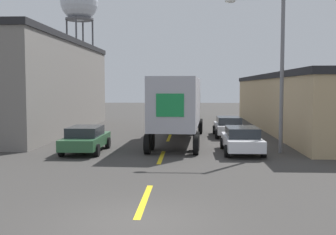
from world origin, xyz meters
TOP-DOWN VIEW (x-y plane):
  - ground_plane at (0.00, 0.00)m, footprint 160.00×160.00m
  - road_centerline at (0.00, 10.03)m, footprint 0.20×19.58m
  - warehouse_left at (-11.80, 21.60)m, footprint 9.39×20.88m
  - semi_truck at (0.73, 16.22)m, footprint 3.36×12.74m
  - parked_car_right_mid at (4.11, 11.52)m, footprint 2.01×4.53m
  - parked_car_right_far at (4.11, 18.95)m, footprint 2.01×4.53m
  - parked_car_left_far at (-4.11, 11.45)m, footprint 2.01×4.53m
  - water_tower at (-16.29, 57.19)m, footprint 6.01×6.01m
  - street_lamp at (5.78, 11.73)m, footprint 3.09×0.32m

SIDE VIEW (x-z plane):
  - ground_plane at x=0.00m, z-range 0.00..0.00m
  - road_centerline at x=0.00m, z-range 0.00..0.01m
  - parked_car_right_mid at x=4.11m, z-range 0.04..1.42m
  - parked_car_right_far at x=4.11m, z-range 0.04..1.42m
  - parked_car_left_far at x=-4.11m, z-range 0.04..1.42m
  - semi_truck at x=0.73m, z-range 0.36..4.35m
  - warehouse_left at x=-11.80m, z-range 0.01..7.09m
  - street_lamp at x=5.78m, z-range 0.70..8.83m
  - water_tower at x=-16.29m, z-range 6.73..26.74m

